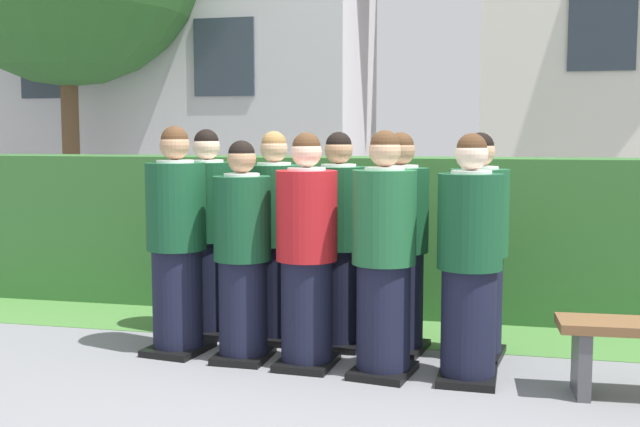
{
  "coord_description": "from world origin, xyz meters",
  "views": [
    {
      "loc": [
        1.26,
        -5.13,
        1.62
      ],
      "look_at": [
        0.0,
        0.29,
        1.05
      ],
      "focal_mm": 43.31,
      "sensor_mm": 36.0,
      "label": 1
    }
  ],
  "objects_px": {
    "student_rear_row_1": "(275,241)",
    "student_rear_row_2": "(338,245)",
    "student_front_row_1": "(243,257)",
    "student_rear_row_3": "(400,248)",
    "student_in_red_blazer": "(307,256)",
    "student_rear_row_0": "(208,237)",
    "student_front_row_4": "(469,265)",
    "student_front_row_0": "(177,246)",
    "student_front_row_3": "(384,260)",
    "student_rear_row_4": "(478,252)"
  },
  "relations": [
    {
      "from": "student_front_row_3",
      "to": "student_rear_row_2",
      "type": "relative_size",
      "value": 1.0
    },
    {
      "from": "student_front_row_1",
      "to": "student_rear_row_1",
      "type": "bearing_deg",
      "value": 83.56
    },
    {
      "from": "student_in_red_blazer",
      "to": "student_rear_row_2",
      "type": "relative_size",
      "value": 1.0
    },
    {
      "from": "student_rear_row_1",
      "to": "student_rear_row_4",
      "type": "height_order",
      "value": "student_rear_row_1"
    },
    {
      "from": "student_rear_row_2",
      "to": "student_rear_row_3",
      "type": "bearing_deg",
      "value": -3.76
    },
    {
      "from": "student_rear_row_3",
      "to": "student_rear_row_2",
      "type": "bearing_deg",
      "value": 176.24
    },
    {
      "from": "student_front_row_4",
      "to": "student_rear_row_3",
      "type": "distance_m",
      "value": 0.8
    },
    {
      "from": "student_front_row_0",
      "to": "student_front_row_4",
      "type": "height_order",
      "value": "student_front_row_0"
    },
    {
      "from": "student_rear_row_4",
      "to": "student_front_row_1",
      "type": "bearing_deg",
      "value": -164.99
    },
    {
      "from": "student_front_row_4",
      "to": "student_rear_row_1",
      "type": "bearing_deg",
      "value": 155.12
    },
    {
      "from": "student_rear_row_3",
      "to": "student_rear_row_4",
      "type": "relative_size",
      "value": 1.0
    },
    {
      "from": "student_front_row_0",
      "to": "student_rear_row_4",
      "type": "xyz_separation_m",
      "value": [
        2.18,
        0.37,
        -0.02
      ]
    },
    {
      "from": "student_rear_row_0",
      "to": "student_rear_row_3",
      "type": "distance_m",
      "value": 1.59
    },
    {
      "from": "student_front_row_0",
      "to": "student_rear_row_2",
      "type": "bearing_deg",
      "value": 20.96
    },
    {
      "from": "student_rear_row_4",
      "to": "student_rear_row_1",
      "type": "bearing_deg",
      "value": 174.79
    },
    {
      "from": "student_front_row_3",
      "to": "student_rear_row_4",
      "type": "relative_size",
      "value": 1.01
    },
    {
      "from": "student_front_row_3",
      "to": "student_rear_row_3",
      "type": "distance_m",
      "value": 0.6
    },
    {
      "from": "student_front_row_1",
      "to": "student_rear_row_1",
      "type": "height_order",
      "value": "student_rear_row_1"
    },
    {
      "from": "student_front_row_1",
      "to": "student_rear_row_1",
      "type": "distance_m",
      "value": 0.59
    },
    {
      "from": "student_front_row_3",
      "to": "student_front_row_4",
      "type": "distance_m",
      "value": 0.56
    },
    {
      "from": "student_rear_row_2",
      "to": "student_rear_row_4",
      "type": "relative_size",
      "value": 1.0
    },
    {
      "from": "student_front_row_0",
      "to": "student_rear_row_0",
      "type": "distance_m",
      "value": 0.57
    },
    {
      "from": "student_rear_row_4",
      "to": "student_in_red_blazer",
      "type": "bearing_deg",
      "value": -156.67
    },
    {
      "from": "student_rear_row_2",
      "to": "student_rear_row_4",
      "type": "bearing_deg",
      "value": -3.46
    },
    {
      "from": "student_in_red_blazer",
      "to": "student_front_row_3",
      "type": "height_order",
      "value": "student_front_row_3"
    },
    {
      "from": "student_front_row_0",
      "to": "student_rear_row_4",
      "type": "distance_m",
      "value": 2.21
    },
    {
      "from": "student_in_red_blazer",
      "to": "student_front_row_1",
      "type": "bearing_deg",
      "value": 173.25
    },
    {
      "from": "student_rear_row_2",
      "to": "student_front_row_3",
      "type": "bearing_deg",
      "value": -54.88
    },
    {
      "from": "student_rear_row_1",
      "to": "student_rear_row_2",
      "type": "distance_m",
      "value": 0.54
    },
    {
      "from": "student_in_red_blazer",
      "to": "student_rear_row_0",
      "type": "height_order",
      "value": "student_rear_row_0"
    },
    {
      "from": "student_front_row_1",
      "to": "student_rear_row_3",
      "type": "distance_m",
      "value": 1.17
    },
    {
      "from": "student_front_row_0",
      "to": "student_rear_row_0",
      "type": "relative_size",
      "value": 1.01
    },
    {
      "from": "student_in_red_blazer",
      "to": "student_rear_row_1",
      "type": "distance_m",
      "value": 0.77
    },
    {
      "from": "student_front_row_1",
      "to": "student_rear_row_0",
      "type": "bearing_deg",
      "value": 128.86
    },
    {
      "from": "student_rear_row_4",
      "to": "student_front_row_3",
      "type": "bearing_deg",
      "value": -136.8
    },
    {
      "from": "student_front_row_0",
      "to": "student_rear_row_3",
      "type": "distance_m",
      "value": 1.65
    },
    {
      "from": "student_front_row_4",
      "to": "student_in_red_blazer",
      "type": "bearing_deg",
      "value": 176.35
    },
    {
      "from": "student_in_red_blazer",
      "to": "student_front_row_3",
      "type": "relative_size",
      "value": 0.99
    },
    {
      "from": "student_front_row_0",
      "to": "student_front_row_1",
      "type": "xyz_separation_m",
      "value": [
        0.54,
        -0.07,
        -0.05
      ]
    },
    {
      "from": "student_front_row_0",
      "to": "student_rear_row_1",
      "type": "bearing_deg",
      "value": 40.51
    },
    {
      "from": "student_front_row_1",
      "to": "student_rear_row_3",
      "type": "xyz_separation_m",
      "value": [
        1.07,
        0.47,
        0.03
      ]
    },
    {
      "from": "student_rear_row_1",
      "to": "student_rear_row_2",
      "type": "height_order",
      "value": "student_rear_row_1"
    },
    {
      "from": "student_rear_row_0",
      "to": "student_front_row_1",
      "type": "bearing_deg",
      "value": -51.14
    },
    {
      "from": "student_front_row_1",
      "to": "student_front_row_3",
      "type": "relative_size",
      "value": 0.96
    },
    {
      "from": "student_in_red_blazer",
      "to": "student_rear_row_4",
      "type": "relative_size",
      "value": 1.0
    },
    {
      "from": "student_front_row_4",
      "to": "student_rear_row_2",
      "type": "relative_size",
      "value": 0.99
    },
    {
      "from": "student_front_row_1",
      "to": "student_front_row_3",
      "type": "height_order",
      "value": "student_front_row_3"
    },
    {
      "from": "student_front_row_1",
      "to": "student_rear_row_2",
      "type": "relative_size",
      "value": 0.96
    },
    {
      "from": "student_rear_row_0",
      "to": "student_rear_row_2",
      "type": "xyz_separation_m",
      "value": [
        1.11,
        -0.14,
        -0.01
      ]
    },
    {
      "from": "student_front_row_1",
      "to": "student_front_row_4",
      "type": "relative_size",
      "value": 0.97
    }
  ]
}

